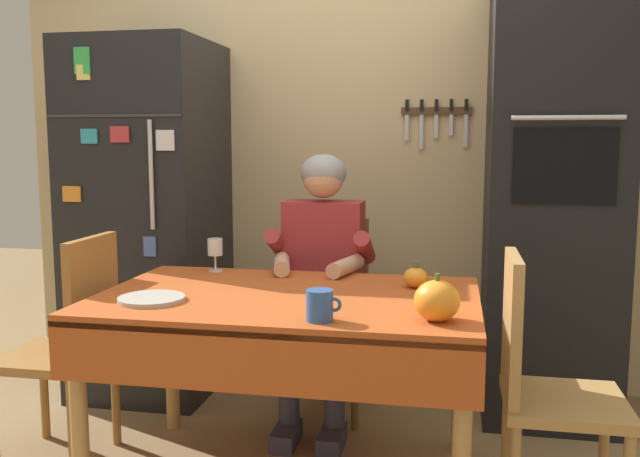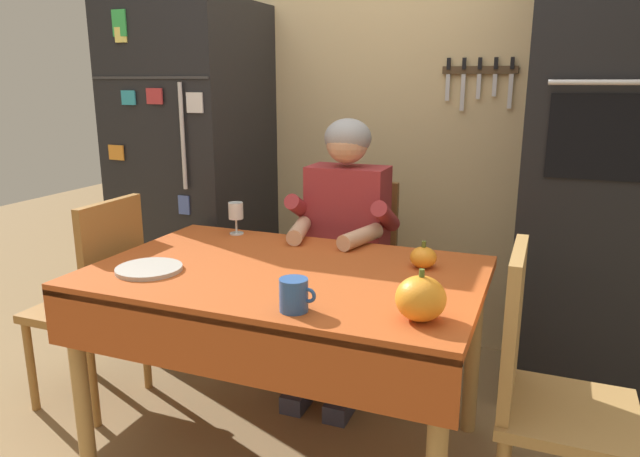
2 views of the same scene
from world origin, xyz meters
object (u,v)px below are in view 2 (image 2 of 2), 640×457
object	(u,v)px
pumpkin_medium	(423,257)
serving_tray	(149,269)
seated_person	(343,233)
coffee_mug	(294,295)
chair_left_side	(98,295)
wall_oven	(598,167)
pumpkin_large	(421,298)
dining_table	(283,293)
chair_behind_person	(355,268)
refrigerator	(195,176)
chair_right_side	(543,385)
wine_glass	(236,212)

from	to	relation	value
pumpkin_medium	serving_tray	world-z (taller)	pumpkin_medium
seated_person	coffee_mug	xyz separation A→B (m)	(0.18, -0.93, 0.05)
chair_left_side	coffee_mug	world-z (taller)	chair_left_side
wall_oven	chair_left_side	xyz separation A→B (m)	(-1.95, -0.89, -0.54)
chair_left_side	pumpkin_large	world-z (taller)	chair_left_side
dining_table	serving_tray	xyz separation A→B (m)	(-0.45, -0.18, 0.09)
chair_behind_person	chair_left_side	size ratio (longest dim) A/B	1.00
seated_person	refrigerator	bearing A→B (deg)	163.82
wall_oven	dining_table	xyz separation A→B (m)	(-1.05, -0.92, -0.39)
dining_table	chair_left_side	bearing A→B (deg)	177.95
refrigerator	chair_behind_person	distance (m)	1.04
chair_behind_person	chair_right_side	size ratio (longest dim) A/B	1.00
refrigerator	pumpkin_medium	world-z (taller)	refrigerator
pumpkin_large	serving_tray	world-z (taller)	pumpkin_large
dining_table	serving_tray	world-z (taller)	serving_tray
pumpkin_large	serving_tray	size ratio (longest dim) A/B	0.65
refrigerator	serving_tray	distance (m)	1.18
seated_person	pumpkin_medium	distance (m)	0.59
refrigerator	pumpkin_large	size ratio (longest dim) A/B	11.78
wall_oven	pumpkin_medium	world-z (taller)	wall_oven
chair_behind_person	seated_person	size ratio (longest dim) A/B	0.75
dining_table	pumpkin_medium	distance (m)	0.53
wall_oven	pumpkin_medium	distance (m)	0.95
chair_behind_person	coffee_mug	size ratio (longest dim) A/B	8.15
dining_table	chair_behind_person	world-z (taller)	chair_behind_person
chair_left_side	pumpkin_large	size ratio (longest dim) A/B	6.09
dining_table	chair_left_side	distance (m)	0.91
chair_left_side	pumpkin_large	distance (m)	1.51
chair_left_side	coffee_mug	xyz separation A→B (m)	(1.09, -0.36, 0.28)
refrigerator	pumpkin_large	distance (m)	1.89
seated_person	coffee_mug	bearing A→B (deg)	-79.14
refrigerator	wall_oven	distance (m)	2.01
chair_behind_person	serving_tray	bearing A→B (deg)	-115.41
refrigerator	coffee_mug	distance (m)	1.67
refrigerator	chair_right_side	xyz separation A→B (m)	(1.85, -0.96, -0.39)
refrigerator	wall_oven	xyz separation A→B (m)	(2.00, 0.04, 0.15)
coffee_mug	wall_oven	bearing A→B (deg)	55.48
wine_glass	pumpkin_large	bearing A→B (deg)	-33.91
refrigerator	dining_table	size ratio (longest dim) A/B	1.29
chair_behind_person	pumpkin_medium	size ratio (longest dim) A/B	9.28
chair_left_side	coffee_mug	size ratio (longest dim) A/B	8.15
wall_oven	coffee_mug	world-z (taller)	wall_oven
chair_right_side	coffee_mug	bearing A→B (deg)	-160.49
refrigerator	serving_tray	xyz separation A→B (m)	(0.50, -1.06, -0.15)
wine_glass	pumpkin_large	distance (m)	1.17
dining_table	chair_left_side	size ratio (longest dim) A/B	1.51
dining_table	coffee_mug	world-z (taller)	coffee_mug
refrigerator	seated_person	size ratio (longest dim) A/B	1.45
chair_left_side	dining_table	bearing A→B (deg)	-2.05
dining_table	coffee_mug	distance (m)	0.40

